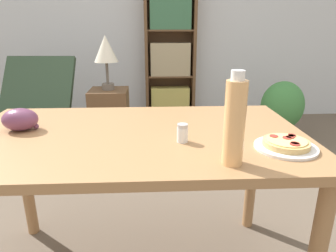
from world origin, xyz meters
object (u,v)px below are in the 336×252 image
Objects in this scene: side_table at (110,122)px; salt_shaker at (182,133)px; potted_plant_floor at (282,109)px; lounge_chair_near at (35,126)px; table_lamp at (106,51)px; grape_bunch at (20,120)px; bookshelf at (170,57)px; drink_bottle at (235,122)px; pizza_on_plate at (286,145)px.

salt_shaker is at bearing -72.54° from side_table.
salt_shaker is 2.29m from potted_plant_floor.
lounge_chair_near is 1.86× the size of table_lamp.
grape_bunch is 2.61m from bookshelf.
salt_shaker is 0.15× the size of table_lamp.
salt_shaker is (-0.14, 0.20, -0.10)m from drink_bottle.
drink_bottle is at bearing -24.24° from grape_bunch.
bookshelf is (0.77, 2.50, 0.01)m from grape_bunch.
lounge_chair_near is (-1.33, 1.77, -0.59)m from drink_bottle.
bookshelf reaches higher than drink_bottle.
pizza_on_plate is 2.76m from bookshelf.
lounge_chair_near is 0.68m from side_table.
grape_bunch reaches higher than side_table.
potted_plant_floor is at bearing 42.20° from grape_bunch.
pizza_on_plate is at bearing -44.01° from lounge_chair_near.
pizza_on_plate reaches higher than side_table.
pizza_on_plate is 0.74× the size of drink_bottle.
salt_shaker is 0.04× the size of bookshelf.
side_table is at bearing 7.22° from lounge_chair_near.
drink_bottle is 0.48× the size of potted_plant_floor.
table_lamp is 0.76× the size of potted_plant_floor.
grape_bunch is at bearing -96.02° from side_table.
pizza_on_plate is 3.11× the size of salt_shaker.
potted_plant_floor is (1.89, 1.72, -0.45)m from grape_bunch.
drink_bottle reaches higher than side_table.
pizza_on_plate is at bearing -13.08° from salt_shaker.
grape_bunch is 2.06× the size of salt_shaker.
table_lamp reaches higher than lounge_chair_near.
drink_bottle is at bearing -89.32° from bookshelf.
salt_shaker reaches higher than pizza_on_plate.
drink_bottle is at bearing -50.22° from lounge_chair_near.
lounge_chair_near is 0.53× the size of bookshelf.
bookshelf is 1.22m from table_lamp.
potted_plant_floor is at bearing 8.37° from side_table.
side_table is at bearing -171.63° from potted_plant_floor.
table_lamp is at bearing -120.84° from bookshelf.
drink_bottle is 0.26m from salt_shaker.
salt_shaker is 0.11× the size of potted_plant_floor.
grape_bunch is (-1.03, 0.25, 0.03)m from pizza_on_plate.
salt_shaker is at bearing -14.09° from grape_bunch.
table_lamp is (-0.65, 1.82, 0.07)m from drink_bottle.
pizza_on_plate is at bearing -62.91° from table_lamp.
pizza_on_plate is 1.06m from grape_bunch.
grape_bunch reaches higher than potted_plant_floor.
potted_plant_floor is at bearing 62.39° from drink_bottle.
grape_bunch reaches higher than salt_shaker.
grape_bunch is at bearing -96.02° from table_lamp.
potted_plant_floor is at bearing 56.92° from salt_shaker.
grape_bunch is 0.31× the size of table_lamp.
potted_plant_floor is (1.74, 0.26, 0.03)m from side_table.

